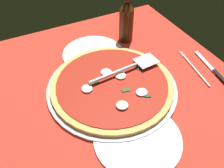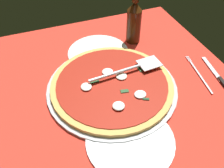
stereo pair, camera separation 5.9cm
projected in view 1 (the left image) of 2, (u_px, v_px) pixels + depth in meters
ground_plane at (104, 99)px, 78.84cm from camera, size 95.25×95.25×0.80cm
checker_pattern at (104, 98)px, 78.52cm from camera, size 95.25×95.25×0.10cm
pizza_pan at (112, 88)px, 80.89cm from camera, size 42.88×42.88×1.33cm
dinner_plate_left at (93, 54)px, 94.34cm from camera, size 23.54×23.54×1.00cm
dinner_plate_right at (137, 138)px, 67.01cm from camera, size 24.36×24.36×1.00cm
pizza at (112, 85)px, 79.81cm from camera, size 40.16×40.16×2.73cm
pizza_server at (128, 67)px, 82.49cm from camera, size 6.73×26.42×1.00cm
place_setting_far at (204, 70)px, 87.82cm from camera, size 22.19×15.82×1.40cm
beer_bottle at (126, 20)px, 95.15cm from camera, size 5.70×5.70×24.17cm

